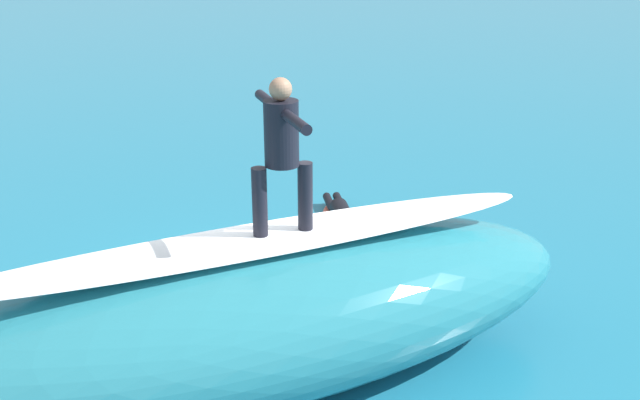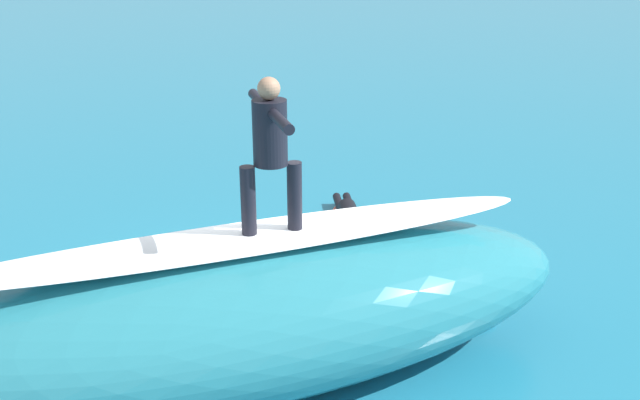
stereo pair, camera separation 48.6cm
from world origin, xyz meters
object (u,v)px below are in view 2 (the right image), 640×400
(surfboard_riding, at_px, (273,235))
(surfer_paddling, at_px, (349,214))
(surfboard_paddling, at_px, (350,228))
(surfer_riding, at_px, (270,144))

(surfboard_riding, relative_size, surfer_paddling, 1.03)
(surfboard_paddling, bearing_deg, surfer_paddling, 180.00)
(surfer_paddling, bearing_deg, surfboard_riding, -18.54)
(surfer_riding, xyz_separation_m, surfboard_paddling, (-1.45, -3.78, -2.57))
(surfer_riding, height_order, surfer_paddling, surfer_riding)
(surfboard_riding, distance_m, surfer_riding, 0.96)
(surfer_riding, relative_size, surfboard_paddling, 0.74)
(surfer_riding, height_order, surfboard_paddling, surfer_riding)
(surfboard_riding, bearing_deg, surfer_riding, -85.83)
(surfboard_riding, relative_size, surfer_riding, 1.15)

